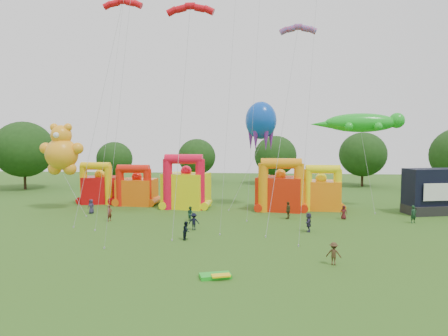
# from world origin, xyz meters

# --- Properties ---
(ground) EXTENTS (160.00, 160.00, 0.00)m
(ground) POSITION_xyz_m (0.00, 0.00, 0.00)
(ground) COLOR #345B19
(ground) RESTS_ON ground
(tree_ring) EXTENTS (121.70, 123.79, 12.07)m
(tree_ring) POSITION_xyz_m (-1.16, 0.60, 6.26)
(tree_ring) COLOR #352314
(tree_ring) RESTS_ON ground
(bouncy_castle_0) EXTENTS (5.27, 4.60, 5.79)m
(bouncy_castle_0) POSITION_xyz_m (-17.41, 28.96, 2.22)
(bouncy_castle_0) COLOR red
(bouncy_castle_0) RESTS_ON ground
(bouncy_castle_1) EXTENTS (5.10, 4.22, 5.56)m
(bouncy_castle_1) POSITION_xyz_m (-11.77, 27.97, 2.12)
(bouncy_castle_1) COLOR #E75E0C
(bouncy_castle_1) RESTS_ON ground
(bouncy_castle_2) EXTENTS (6.21, 5.41, 7.05)m
(bouncy_castle_2) POSITION_xyz_m (-4.62, 26.25, 2.67)
(bouncy_castle_2) COLOR yellow
(bouncy_castle_2) RESTS_ON ground
(bouncy_castle_3) EXTENTS (6.34, 5.49, 6.62)m
(bouncy_castle_3) POSITION_xyz_m (7.54, 25.69, 2.50)
(bouncy_castle_3) COLOR red
(bouncy_castle_3) RESTS_ON ground
(bouncy_castle_4) EXTENTS (4.88, 4.01, 5.76)m
(bouncy_castle_4) POSITION_xyz_m (12.70, 26.61, 2.20)
(bouncy_castle_4) COLOR orange
(bouncy_castle_4) RESTS_ON ground
(stage_trailer) EXTENTS (9.17, 5.29, 5.47)m
(stage_trailer) POSITION_xyz_m (26.64, 25.31, 2.64)
(stage_trailer) COLOR black
(stage_trailer) RESTS_ON ground
(teddy_bear_kite) EXTENTS (7.81, 6.22, 11.01)m
(teddy_bear_kite) POSITION_xyz_m (-18.53, 22.29, 4.75)
(teddy_bear_kite) COLOR #FF9F1C
(teddy_bear_kite) RESTS_ON ground
(gecko_kite) EXTENTS (11.79, 6.05, 12.36)m
(gecko_kite) POSITION_xyz_m (17.92, 27.31, 8.72)
(gecko_kite) COLOR green
(gecko_kite) RESTS_ON ground
(octopus_kite) EXTENTS (6.07, 5.78, 13.93)m
(octopus_kite) POSITION_xyz_m (3.90, 27.28, 7.05)
(octopus_kite) COLOR #0B41B0
(octopus_kite) RESTS_ON ground
(parafoil_kites) EXTENTS (25.04, 13.42, 25.24)m
(parafoil_kites) POSITION_xyz_m (-0.06, 16.54, 11.43)
(parafoil_kites) COLOR red
(parafoil_kites) RESTS_ON ground
(diamond_kites) EXTENTS (21.88, 18.56, 41.25)m
(diamond_kites) POSITION_xyz_m (-0.11, 14.99, 16.95)
(diamond_kites) COLOR red
(diamond_kites) RESTS_ON ground
(folded_kite_bundle) EXTENTS (2.21, 1.57, 0.31)m
(folded_kite_bundle) POSITION_xyz_m (2.29, 0.50, 0.14)
(folded_kite_bundle) COLOR green
(folded_kite_bundle) RESTS_ON ground
(spectator_0) EXTENTS (0.91, 0.65, 1.72)m
(spectator_0) POSITION_xyz_m (-15.20, 21.19, 0.86)
(spectator_0) COLOR #2C2843
(spectator_0) RESTS_ON ground
(spectator_1) EXTENTS (0.69, 0.77, 1.76)m
(spectator_1) POSITION_xyz_m (-11.32, 17.11, 0.88)
(spectator_1) COLOR maroon
(spectator_1) RESTS_ON ground
(spectator_2) EXTENTS (0.97, 0.98, 1.59)m
(spectator_2) POSITION_xyz_m (-2.56, 18.14, 0.80)
(spectator_2) COLOR #1B4430
(spectator_2) RESTS_ON ground
(spectator_3) EXTENTS (1.12, 0.68, 1.68)m
(spectator_3) POSITION_xyz_m (-1.43, 13.80, 0.84)
(spectator_3) COLOR black
(spectator_3) RESTS_ON ground
(spectator_4) EXTENTS (0.91, 1.24, 1.96)m
(spectator_4) POSITION_xyz_m (8.16, 20.18, 0.98)
(spectator_4) COLOR #403919
(spectator_4) RESTS_ON ground
(spectator_5) EXTENTS (0.76, 1.77, 1.85)m
(spectator_5) POSITION_xyz_m (9.73, 14.10, 0.92)
(spectator_5) COLOR #2F2A47
(spectator_5) RESTS_ON ground
(spectator_6) EXTENTS (0.82, 0.60, 1.54)m
(spectator_6) POSITION_xyz_m (14.34, 20.62, 0.77)
(spectator_6) COLOR #4F1619
(spectator_6) RESTS_ON ground
(spectator_7) EXTENTS (0.81, 0.67, 1.90)m
(spectator_7) POSITION_xyz_m (21.32, 19.21, 0.95)
(spectator_7) COLOR #15361F
(spectator_7) RESTS_ON ground
(spectator_8) EXTENTS (0.73, 0.88, 1.65)m
(spectator_8) POSITION_xyz_m (-1.44, 9.94, 0.83)
(spectator_8) COLOR black
(spectator_8) RESTS_ON ground
(spectator_9) EXTENTS (1.17, 0.84, 1.63)m
(spectator_9) POSITION_xyz_m (10.33, 3.94, 0.82)
(spectator_9) COLOR #442E1B
(spectator_9) RESTS_ON ground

